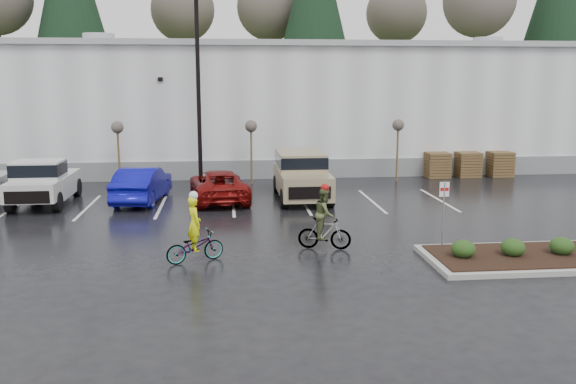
{
  "coord_description": "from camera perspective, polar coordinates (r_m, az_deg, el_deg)",
  "views": [
    {
      "loc": [
        -2.79,
        -17.36,
        5.28
      ],
      "look_at": [
        -0.61,
        3.68,
        1.3
      ],
      "focal_mm": 38.0,
      "sensor_mm": 36.0,
      "label": 1
    }
  ],
  "objects": [
    {
      "name": "pickup_white",
      "position": [
        27.82,
        -21.72,
        1.0
      ],
      "size": [
        2.1,
        5.2,
        1.96
      ],
      "primitive_type": null,
      "color": "beige",
      "rests_on": "ground"
    },
    {
      "name": "car_red",
      "position": [
        26.59,
        -6.5,
        0.62
      ],
      "size": [
        2.8,
        5.1,
        1.35
      ],
      "primitive_type": "imported",
      "rotation": [
        0.0,
        0.0,
        3.26
      ],
      "color": "maroon",
      "rests_on": "ground"
    },
    {
      "name": "shrub_b",
      "position": [
        18.97,
        20.3,
        -4.89
      ],
      "size": [
        0.7,
        0.7,
        0.52
      ],
      "primitive_type": "ellipsoid",
      "color": "#183211",
      "rests_on": "curb_island"
    },
    {
      "name": "cyclist_olive",
      "position": [
        18.99,
        3.44,
        -3.09
      ],
      "size": [
        1.67,
        0.86,
        2.08
      ],
      "rotation": [
        0.0,
        0.0,
        1.32
      ],
      "color": "#3F3F44",
      "rests_on": "ground"
    },
    {
      "name": "pallet_stack_b",
      "position": [
        34.25,
        16.46,
        2.5
      ],
      "size": [
        1.2,
        1.2,
        1.35
      ],
      "primitive_type": "cube",
      "color": "#48371C",
      "rests_on": "ground"
    },
    {
      "name": "fire_lane_sign",
      "position": [
        19.15,
        14.35,
        -1.36
      ],
      "size": [
        0.3,
        0.05,
        2.2
      ],
      "color": "gray",
      "rests_on": "ground"
    },
    {
      "name": "car_blue",
      "position": [
        26.93,
        -13.49,
        0.7
      ],
      "size": [
        2.17,
        4.79,
        1.53
      ],
      "primitive_type": "imported",
      "rotation": [
        0.0,
        0.0,
        3.02
      ],
      "color": "#0D0E98",
      "rests_on": "ground"
    },
    {
      "name": "pallet_stack_c",
      "position": [
        34.98,
        19.19,
        2.5
      ],
      "size": [
        1.2,
        1.2,
        1.35
      ],
      "primitive_type": "cube",
      "color": "#48371C",
      "rests_on": "ground"
    },
    {
      "name": "sapling_east",
      "position": [
        31.71,
        10.26,
        5.87
      ],
      "size": [
        0.6,
        0.6,
        3.2
      ],
      "color": "#48371C",
      "rests_on": "ground"
    },
    {
      "name": "wooded_ridge",
      "position": [
        62.46,
        -3.38,
        8.55
      ],
      "size": [
        80.0,
        25.0,
        6.0
      ],
      "primitive_type": "cube",
      "color": "#2C411B",
      "rests_on": "ground"
    },
    {
      "name": "lamppost",
      "position": [
        29.39,
        -8.43,
        11.34
      ],
      "size": [
        0.5,
        1.0,
        9.22
      ],
      "color": "black",
      "rests_on": "ground"
    },
    {
      "name": "mulch_bed",
      "position": [
        19.74,
        24.19,
        -5.31
      ],
      "size": [
        7.6,
        2.6,
        0.04
      ],
      "primitive_type": "cube",
      "color": "black",
      "rests_on": "curb_island"
    },
    {
      "name": "sapling_west",
      "position": [
        30.91,
        -15.66,
        5.53
      ],
      "size": [
        0.6,
        0.6,
        3.2
      ],
      "color": "#48371C",
      "rests_on": "ground"
    },
    {
      "name": "suv_tan",
      "position": [
        26.72,
        1.31,
        1.5
      ],
      "size": [
        2.2,
        5.1,
        2.06
      ],
      "primitive_type": null,
      "color": "gray",
      "rests_on": "ground"
    },
    {
      "name": "shrub_a",
      "position": [
        18.37,
        16.08,
        -5.14
      ],
      "size": [
        0.7,
        0.7,
        0.52
      ],
      "primitive_type": "ellipsoid",
      "color": "#183211",
      "rests_on": "curb_island"
    },
    {
      "name": "ground",
      "position": [
        18.36,
        3.1,
        -6.08
      ],
      "size": [
        120.0,
        120.0,
        0.0
      ],
      "primitive_type": "plane",
      "color": "black",
      "rests_on": "ground"
    },
    {
      "name": "cyclist_hivis",
      "position": [
        17.89,
        -8.72,
        -4.44
      ],
      "size": [
        1.83,
        1.22,
        2.1
      ],
      "rotation": [
        0.0,
        0.0,
        1.96
      ],
      "color": "#3F3F44",
      "rests_on": "ground"
    },
    {
      "name": "sapling_mid",
      "position": [
        30.49,
        -3.48,
        5.84
      ],
      "size": [
        0.6,
        0.6,
        3.2
      ],
      "color": "#48371C",
      "rests_on": "ground"
    },
    {
      "name": "warehouse",
      "position": [
        39.48,
        -1.87,
        8.29
      ],
      "size": [
        60.5,
        15.5,
        7.2
      ],
      "color": "silver",
      "rests_on": "ground"
    },
    {
      "name": "curb_island",
      "position": [
        19.76,
        24.17,
        -5.58
      ],
      "size": [
        8.0,
        3.0,
        0.15
      ],
      "primitive_type": "cube",
      "color": "gray",
      "rests_on": "ground"
    },
    {
      "name": "shrub_c",
      "position": [
        19.68,
        24.24,
        -4.63
      ],
      "size": [
        0.7,
        0.7,
        0.52
      ],
      "primitive_type": "ellipsoid",
      "color": "#183211",
      "rests_on": "curb_island"
    },
    {
      "name": "pallet_stack_a",
      "position": [
        33.65,
        13.77,
        2.49
      ],
      "size": [
        1.2,
        1.2,
        1.35
      ],
      "primitive_type": "cube",
      "color": "#48371C",
      "rests_on": "ground"
    }
  ]
}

